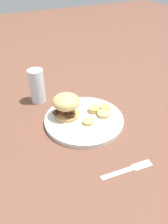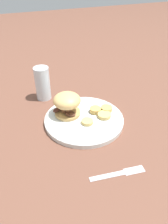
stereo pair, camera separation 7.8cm
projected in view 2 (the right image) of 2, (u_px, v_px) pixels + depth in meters
ground_plane at (84, 121)px, 0.81m from camera, size 4.00×4.00×0.00m
dinner_plate at (84, 119)px, 0.80m from camera, size 0.29×0.29×0.02m
sandwich at (67, 103)px, 0.79m from camera, size 0.11×0.11×0.09m
potato_round_0 at (104, 115)px, 0.80m from camera, size 0.05×0.05×0.01m
potato_round_1 at (87, 122)px, 0.77m from camera, size 0.04×0.04×0.01m
potato_round_2 at (107, 109)px, 0.83m from camera, size 0.04×0.04×0.01m
potato_round_3 at (95, 110)px, 0.82m from camera, size 0.04×0.04×0.02m
fork at (118, 173)px, 0.62m from camera, size 0.16×0.04×0.00m
drinking_glass at (43, 83)px, 0.90m from camera, size 0.06×0.06×0.14m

